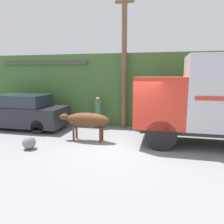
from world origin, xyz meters
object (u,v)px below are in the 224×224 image
(parked_suv, at_px, (22,112))
(pedestrian_on_hill, at_px, (98,111))
(brown_cow, at_px, (87,120))
(utility_pole, at_px, (124,57))
(roadside_rock, at_px, (29,143))

(parked_suv, height_order, pedestrian_on_hill, parked_suv)
(brown_cow, height_order, utility_pole, utility_pole)
(brown_cow, bearing_deg, utility_pole, 61.40)
(roadside_rock, bearing_deg, brown_cow, 40.15)
(parked_suv, distance_m, pedestrian_on_hill, 3.90)
(parked_suv, height_order, roadside_rock, parked_suv)
(brown_cow, bearing_deg, pedestrian_on_hill, 89.88)
(brown_cow, bearing_deg, parked_suv, 156.68)
(pedestrian_on_hill, bearing_deg, brown_cow, 94.80)
(parked_suv, bearing_deg, brown_cow, -19.85)
(brown_cow, height_order, pedestrian_on_hill, pedestrian_on_hill)
(pedestrian_on_hill, bearing_deg, parked_suv, 14.54)
(brown_cow, distance_m, pedestrian_on_hill, 2.31)
(pedestrian_on_hill, height_order, roadside_rock, pedestrian_on_hill)
(parked_suv, bearing_deg, pedestrian_on_hill, 13.08)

